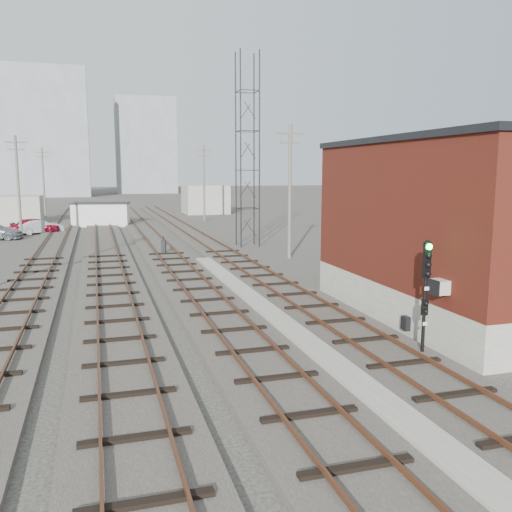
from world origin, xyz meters
name	(u,v)px	position (x,y,z in m)	size (l,w,h in m)	color
ground	(149,221)	(0.00, 60.00, 0.00)	(320.00, 320.00, 0.00)	#282621
track_right	(202,240)	(2.50, 39.00, 0.11)	(3.20, 90.00, 0.39)	#332D28
track_mid_right	(154,241)	(-1.50, 39.00, 0.11)	(3.20, 90.00, 0.39)	#332D28
track_mid_left	(105,243)	(-5.50, 39.00, 0.11)	(3.20, 90.00, 0.39)	#332D28
track_left	(53,245)	(-9.50, 39.00, 0.11)	(3.20, 90.00, 0.39)	#332D28
platform_curb	(268,313)	(0.50, 14.00, 0.13)	(0.90, 28.00, 0.26)	gray
brick_building	(450,228)	(7.50, 12.00, 3.63)	(6.54, 12.20, 7.22)	gray
lattice_tower	(247,151)	(5.50, 35.00, 7.50)	(1.60, 1.60, 15.00)	black
utility_pole_left_b	(18,184)	(-12.50, 45.00, 4.80)	(1.80, 0.24, 9.00)	#595147
utility_pole_left_c	(43,180)	(-12.50, 70.00, 4.80)	(1.80, 0.24, 9.00)	#595147
utility_pole_right_a	(290,188)	(6.50, 28.00, 4.80)	(1.80, 0.24, 9.00)	#595147
utility_pole_right_b	(204,181)	(6.50, 58.00, 4.80)	(1.80, 0.24, 9.00)	#595147
apartment_left	(40,133)	(-18.00, 135.00, 15.00)	(22.00, 14.00, 30.00)	gray
apartment_right	(145,146)	(8.00, 150.00, 13.00)	(16.00, 12.00, 26.00)	gray
shed_left	(4,210)	(-16.00, 60.00, 1.60)	(8.00, 5.00, 3.20)	gray
shed_right	(205,199)	(9.00, 70.00, 2.00)	(6.00, 6.00, 4.00)	gray
signal_mast	(426,291)	(3.70, 7.85, 2.18)	(0.40, 0.40, 3.78)	gray
switch_stand	(164,247)	(-1.62, 31.67, 0.60)	(0.38, 0.38, 1.28)	black
site_trailer	(101,214)	(-5.59, 54.90, 1.30)	(6.49, 3.71, 2.57)	silver
car_red	(35,226)	(-11.71, 49.03, 0.77)	(1.82, 4.53, 1.54)	maroon
car_silver	(41,227)	(-11.22, 48.79, 0.67)	(1.42, 4.06, 1.34)	#ABADB3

